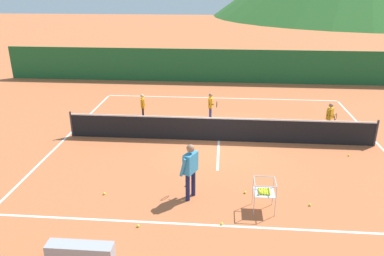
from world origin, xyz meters
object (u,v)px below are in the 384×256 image
Objects in this scene: tennis_net at (219,129)px; tennis_ball_6 at (104,194)px; courtside_bench at (80,253)px; tennis_ball_5 at (138,226)px; tennis_ball_0 at (186,185)px; tennis_ball_3 at (349,155)px; student_0 at (143,105)px; ball_cart at (264,191)px; instructor at (190,166)px; student_2 at (330,115)px; tennis_ball_1 at (222,224)px; tennis_ball_2 at (245,192)px; tennis_ball_4 at (310,205)px; student_1 at (211,104)px.

tennis_net is 5.46m from tennis_ball_6.
tennis_ball_6 is 0.05× the size of courtside_bench.
tennis_net reaches higher than tennis_ball_5.
tennis_ball_3 is (5.64, 2.64, 0.00)m from tennis_ball_0.
student_0 is 1.33× the size of ball_cart.
instructor reaches higher than student_2.
tennis_ball_5 is at bearing -79.34° from student_0.
tennis_ball_2 is (0.67, 1.62, 0.00)m from tennis_ball_1.
tennis_ball_5 is at bearing -132.76° from student_2.
tennis_ball_0 is 2.19m from tennis_ball_1.
tennis_ball_2 is at bearing 163.44° from tennis_ball_4.
tennis_ball_0 is 1.00× the size of tennis_ball_5.
tennis_ball_0 is at bearing 167.52° from tennis_ball_4.
tennis_ball_2 and tennis_ball_6 have the same top height.
student_2 is 5.97m from tennis_ball_4.
courtside_bench is (0.34, -2.83, 0.20)m from tennis_ball_6.
student_0 reaches higher than tennis_ball_4.
tennis_net is 175.70× the size of tennis_ball_0.
instructor is 24.80× the size of tennis_ball_0.
student_1 is 6.09m from tennis_ball_0.
student_1 is 7.33m from tennis_ball_6.
instructor is 2.18m from tennis_ball_5.
student_1 is 18.52× the size of tennis_ball_4.
student_0 is at bearing 132.65° from tennis_ball_4.
student_1 reaches higher than courtside_bench.
ball_cart is 1.09m from tennis_ball_2.
courtside_bench is at bearing -86.94° from student_0.
tennis_ball_2 and tennis_ball_4 have the same top height.
student_2 is 9.58m from tennis_ball_6.
courtside_bench is (-2.02, -3.51, 0.20)m from tennis_ball_0.
tennis_ball_0 is at bearing 171.72° from tennis_ball_2.
tennis_ball_1 is 2.69m from tennis_ball_4.
student_1 is at bearing 66.67° from tennis_ball_6.
ball_cart is at bearing -55.49° from student_0.
student_1 is at bearing 166.40° from student_2.
student_0 is 17.58× the size of tennis_ball_1.
tennis_ball_0 is at bearing -154.95° from tennis_ball_3.
courtside_bench is at bearing -126.45° from tennis_ball_5.
tennis_ball_5 is at bearing -47.74° from tennis_ball_6.
tennis_ball_1 is at bearing -59.33° from tennis_ball_0.
tennis_ball_2 is at bearing -125.61° from student_2.
tennis_ball_3 is at bearing 35.70° from tennis_ball_5.
tennis_ball_2 is (-0.45, 0.84, -0.55)m from ball_cart.
ball_cart is 13.22× the size of tennis_ball_3.
courtside_bench reaches higher than tennis_ball_4.
tennis_ball_1 is 1.00× the size of tennis_ball_5.
tennis_net reaches higher than ball_cart.
student_0 is 0.95× the size of student_1.
ball_cart reaches higher than tennis_ball_3.
student_2 reaches higher than tennis_ball_2.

